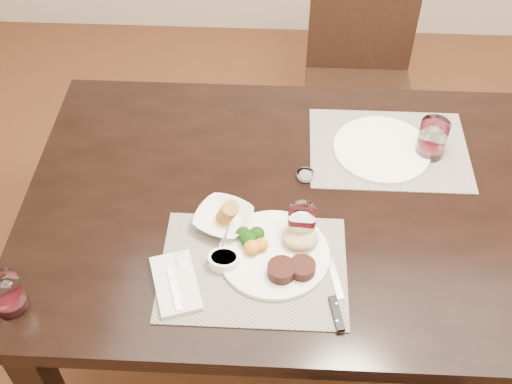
{
  "coord_description": "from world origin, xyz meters",
  "views": [
    {
      "loc": [
        -0.31,
        -1.18,
        2.04
      ],
      "look_at": [
        -0.37,
        -0.04,
        0.82
      ],
      "focal_mm": 45.0,
      "sensor_mm": 36.0,
      "label": 1
    }
  ],
  "objects_px": {
    "wine_glass_near": "(302,225)",
    "far_plate": "(382,149)",
    "dinner_plate": "(279,253)",
    "cracker_bowl": "(224,219)",
    "chair_far": "(360,71)",
    "steak_knife": "(336,304)"
  },
  "relations": [
    {
      "from": "wine_glass_near",
      "to": "far_plate",
      "type": "height_order",
      "value": "wine_glass_near"
    },
    {
      "from": "cracker_bowl",
      "to": "far_plate",
      "type": "bearing_deg",
      "value": 34.4
    },
    {
      "from": "chair_far",
      "to": "dinner_plate",
      "type": "xyz_separation_m",
      "value": [
        -0.3,
        -1.13,
        0.27
      ]
    },
    {
      "from": "steak_knife",
      "to": "cracker_bowl",
      "type": "distance_m",
      "value": 0.37
    },
    {
      "from": "dinner_plate",
      "to": "wine_glass_near",
      "type": "bearing_deg",
      "value": 48.06
    },
    {
      "from": "steak_knife",
      "to": "wine_glass_near",
      "type": "height_order",
      "value": "wine_glass_near"
    },
    {
      "from": "chair_far",
      "to": "cracker_bowl",
      "type": "xyz_separation_m",
      "value": [
        -0.45,
        -1.03,
        0.27
      ]
    },
    {
      "from": "steak_knife",
      "to": "chair_far",
      "type": "bearing_deg",
      "value": 71.7
    },
    {
      "from": "cracker_bowl",
      "to": "wine_glass_near",
      "type": "bearing_deg",
      "value": -9.04
    },
    {
      "from": "steak_knife",
      "to": "wine_glass_near",
      "type": "relative_size",
      "value": 2.22
    },
    {
      "from": "steak_knife",
      "to": "far_plate",
      "type": "bearing_deg",
      "value": 63.21
    },
    {
      "from": "cracker_bowl",
      "to": "dinner_plate",
      "type": "bearing_deg",
      "value": -34.48
    },
    {
      "from": "steak_knife",
      "to": "dinner_plate",
      "type": "bearing_deg",
      "value": 123.83
    },
    {
      "from": "chair_far",
      "to": "dinner_plate",
      "type": "bearing_deg",
      "value": -104.83
    },
    {
      "from": "far_plate",
      "to": "steak_knife",
      "type": "bearing_deg",
      "value": -105.75
    },
    {
      "from": "dinner_plate",
      "to": "far_plate",
      "type": "distance_m",
      "value": 0.49
    },
    {
      "from": "steak_knife",
      "to": "cracker_bowl",
      "type": "relative_size",
      "value": 1.17
    },
    {
      "from": "chair_far",
      "to": "wine_glass_near",
      "type": "distance_m",
      "value": 1.13
    },
    {
      "from": "dinner_plate",
      "to": "chair_far",
      "type": "bearing_deg",
      "value": 71.31
    },
    {
      "from": "wine_glass_near",
      "to": "chair_far",
      "type": "bearing_deg",
      "value": 76.99
    },
    {
      "from": "chair_far",
      "to": "wine_glass_near",
      "type": "height_order",
      "value": "chair_far"
    },
    {
      "from": "wine_glass_near",
      "to": "far_plate",
      "type": "xyz_separation_m",
      "value": [
        0.24,
        0.33,
        -0.04
      ]
    }
  ]
}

